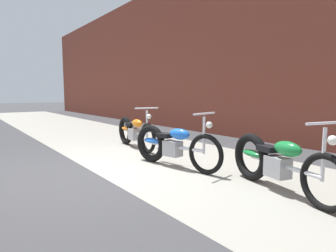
{
  "coord_description": "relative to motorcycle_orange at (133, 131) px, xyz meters",
  "views": [
    {
      "loc": [
        4.51,
        -1.81,
        1.34
      ],
      "look_at": [
        0.38,
        1.26,
        0.75
      ],
      "focal_mm": 30.5,
      "sensor_mm": 36.0,
      "label": 1
    }
  ],
  "objects": [
    {
      "name": "ground_plane",
      "position": [
        1.66,
        -1.7,
        -0.4
      ],
      "size": [
        80.0,
        80.0,
        0.0
      ],
      "primitive_type": "plane",
      "color": "#38383A"
    },
    {
      "name": "sidewalk_slab",
      "position": [
        1.66,
        0.05,
        -0.4
      ],
      "size": [
        36.0,
        3.5,
        0.01
      ],
      "primitive_type": "cube",
      "color": "gray",
      "rests_on": "ground"
    },
    {
      "name": "brick_building_wall",
      "position": [
        1.66,
        3.5,
        2.38
      ],
      "size": [
        36.0,
        0.5,
        5.55
      ],
      "primitive_type": "cube",
      "color": "brown",
      "rests_on": "ground"
    },
    {
      "name": "motorcycle_orange",
      "position": [
        0.0,
        0.0,
        0.0
      ],
      "size": [
        2.01,
        0.59,
        1.03
      ],
      "rotation": [
        0.0,
        0.0,
        -0.1
      ],
      "color": "black",
      "rests_on": "ground"
    },
    {
      "name": "motorcycle_blue",
      "position": [
        2.03,
        -0.4,
        0.0
      ],
      "size": [
        1.99,
        0.66,
        1.03
      ],
      "rotation": [
        0.0,
        0.0,
        0.19
      ],
      "color": "black",
      "rests_on": "ground"
    },
    {
      "name": "motorcycle_green",
      "position": [
        3.94,
        -0.02,
        0.0
      ],
      "size": [
        1.97,
        0.76,
        1.03
      ],
      "rotation": [
        0.0,
        0.0,
        -0.25
      ],
      "color": "black",
      "rests_on": "ground"
    }
  ]
}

